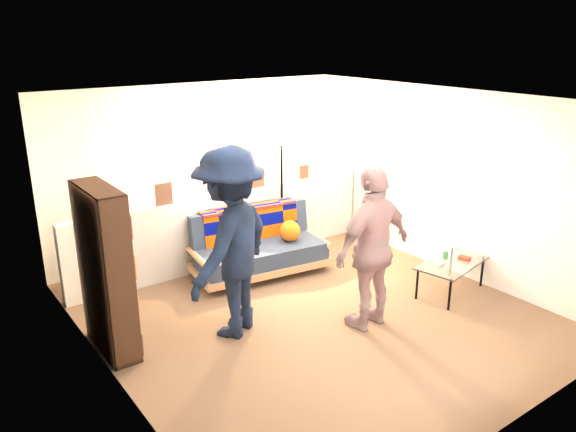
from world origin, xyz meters
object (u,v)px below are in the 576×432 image
object	(u,v)px
coffee_table	(452,264)
person_left	(231,243)
futon_sofa	(259,247)
person_right	(373,248)
bookshelf	(106,277)
floor_lamp	(280,174)

from	to	relation	value
coffee_table	person_left	bearing A→B (deg)	163.48
person_left	futon_sofa	bearing A→B (deg)	-163.44
futon_sofa	person_right	world-z (taller)	person_right
bookshelf	person_right	bearing A→B (deg)	-25.76
futon_sofa	bookshelf	size ratio (longest dim) A/B	1.09
floor_lamp	person_right	xyz separation A→B (m)	(-0.39, -2.23, -0.29)
futon_sofa	coffee_table	size ratio (longest dim) A/B	1.77
floor_lamp	futon_sofa	bearing A→B (deg)	-149.17
bookshelf	floor_lamp	world-z (taller)	bookshelf
floor_lamp	person_right	distance (m)	2.28
person_left	person_right	bearing A→B (deg)	119.57
floor_lamp	person_right	size ratio (longest dim) A/B	0.93
futon_sofa	floor_lamp	distance (m)	1.08
futon_sofa	person_right	xyz separation A→B (m)	(0.21, -1.87, 0.54)
bookshelf	floor_lamp	size ratio (longest dim) A/B	1.02
futon_sofa	coffee_table	world-z (taller)	futon_sofa
coffee_table	person_right	distance (m)	1.45
bookshelf	person_left	xyz separation A→B (m)	(1.17, -0.41, 0.21)
bookshelf	coffee_table	xyz separation A→B (m)	(3.79, -1.19, -0.42)
bookshelf	coffee_table	distance (m)	4.00
floor_lamp	person_left	size ratio (longest dim) A/B	0.83
floor_lamp	coffee_table	bearing A→B (deg)	-66.90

